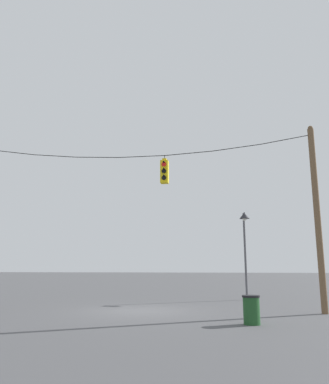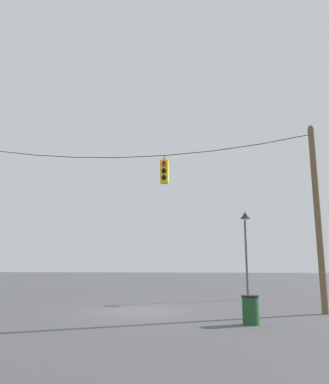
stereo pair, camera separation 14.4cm
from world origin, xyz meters
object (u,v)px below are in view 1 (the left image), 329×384
Objects in this scene: street_lamp at (245,231)px; utility_pole_right at (317,216)px; traffic_light_near_right_pole at (164,172)px; trash_bin at (251,310)px.

utility_pole_right is at bearing -64.73° from street_lamp.
traffic_light_near_right_pole is 7.12m from trash_bin.
street_lamp is 9.28m from trash_bin.
street_lamp reaches higher than trash_bin.
traffic_light_near_right_pole reaches higher than trash_bin.
utility_pole_right reaches higher than trash_bin.
traffic_light_near_right_pole reaches higher than street_lamp.
utility_pole_right is 5.55m from trash_bin.
trash_bin is at bearing -44.56° from traffic_light_near_right_pole.
utility_pole_right is at bearing 46.83° from trash_bin.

